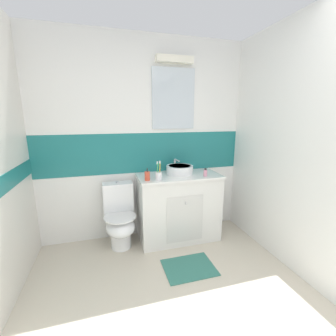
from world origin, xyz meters
TOP-DOWN VIEW (x-y plane):
  - ground_plane at (0.00, 1.20)m, footprint 3.20×3.48m
  - wall_back_tiled at (0.01, 2.45)m, footprint 3.20×0.20m
  - wall_right_plain at (1.35, 1.20)m, footprint 0.10×3.48m
  - vanity_cabinet at (0.38, 2.15)m, footprint 1.02×0.52m
  - sink_basin at (0.40, 2.19)m, footprint 0.33×0.38m
  - toilet at (-0.36, 2.16)m, footprint 0.37×0.50m
  - toothbrush_cup at (0.08, 1.99)m, footprint 0.07×0.07m
  - soap_dispenser at (-0.04, 2.01)m, footprint 0.06×0.06m
  - perfume_flask_small at (0.66, 1.99)m, footprint 0.04×0.03m
  - bath_mat at (0.29, 1.52)m, footprint 0.53×0.40m

SIDE VIEW (x-z plane):
  - ground_plane at x=0.00m, z-range -0.04..0.00m
  - bath_mat at x=0.29m, z-range 0.00..0.01m
  - toilet at x=-0.36m, z-range -0.03..0.75m
  - vanity_cabinet at x=0.38m, z-range 0.00..0.85m
  - perfume_flask_small at x=0.66m, z-range 0.85..0.95m
  - soap_dispenser at x=-0.04m, z-range 0.83..0.97m
  - toothbrush_cup at x=0.08m, z-range 0.79..1.01m
  - sink_basin at x=0.40m, z-range 0.82..0.99m
  - wall_right_plain at x=1.35m, z-range 0.00..2.50m
  - wall_back_tiled at x=0.01m, z-range 0.01..2.51m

